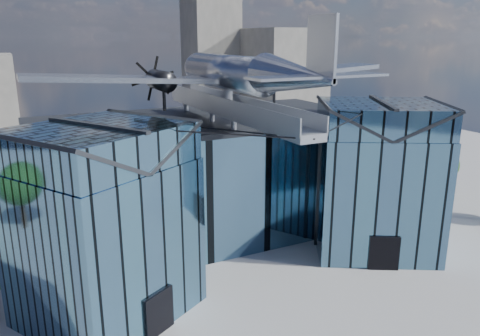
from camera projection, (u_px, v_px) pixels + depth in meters
name	position (u px, v px, depth m)	size (l,w,h in m)	color
ground_plane	(252.00, 268.00, 34.57)	(120.00, 120.00, 0.00)	gray
museum	(219.00, 176.00, 38.07)	(32.88, 24.50, 17.60)	teal
bg_towers	(113.00, 78.00, 75.87)	(77.00, 24.50, 26.00)	slate
tree_plaza_w	(12.00, 266.00, 28.24)	(3.92, 3.92, 4.64)	#342415
tree_side_e	(444.00, 165.00, 49.64)	(3.20, 3.20, 4.95)	#342415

